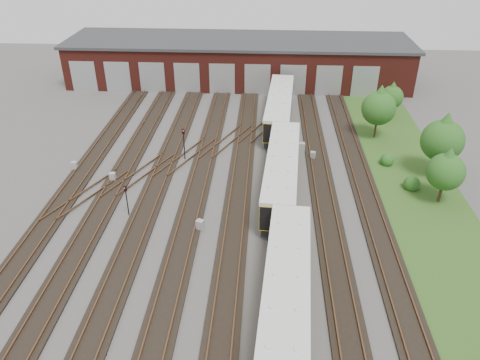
{
  "coord_description": "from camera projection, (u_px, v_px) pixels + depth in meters",
  "views": [
    {
      "loc": [
        4.39,
        -30.04,
        23.47
      ],
      "look_at": [
        2.21,
        6.32,
        2.0
      ],
      "focal_mm": 35.0,
      "sensor_mm": 36.0,
      "label": 1
    }
  ],
  "objects": [
    {
      "name": "relay_cabinet_1",
      "position": [
        113.0,
        177.0,
        45.73
      ],
      "size": [
        0.58,
        0.49,
        0.96
      ],
      "primitive_type": "cube",
      "rotation": [
        0.0,
        0.0,
        0.01
      ],
      "color": "#999B9D",
      "rests_on": "ground"
    },
    {
      "name": "ground",
      "position": [
        208.0,
        240.0,
        37.98
      ],
      "size": [
        120.0,
        120.0,
        0.0
      ],
      "primitive_type": "plane",
      "color": "#43403E",
      "rests_on": "ground"
    },
    {
      "name": "relay_cabinet_3",
      "position": [
        313.0,
        156.0,
        49.79
      ],
      "size": [
        0.63,
        0.57,
        0.88
      ],
      "primitive_type": "cube",
      "rotation": [
        0.0,
        0.0,
        -0.29
      ],
      "color": "#999B9D",
      "rests_on": "ground"
    },
    {
      "name": "bush_2",
      "position": [
        376.0,
        107.0,
        61.05
      ],
      "size": [
        1.3,
        1.3,
        1.3
      ],
      "primitive_type": "sphere",
      "color": "#1C4B15",
      "rests_on": "ground"
    },
    {
      "name": "relay_cabinet_2",
      "position": [
        200.0,
        225.0,
        38.85
      ],
      "size": [
        0.74,
        0.68,
        0.99
      ],
      "primitive_type": "cube",
      "rotation": [
        0.0,
        0.0,
        -0.4
      ],
      "color": "#999B9D",
      "rests_on": "ground"
    },
    {
      "name": "bush_1",
      "position": [
        387.0,
        159.0,
        48.61
      ],
      "size": [
        1.39,
        1.39,
        1.39
      ],
      "primitive_type": "sphere",
      "color": "#1C4B15",
      "rests_on": "ground"
    },
    {
      "name": "relay_cabinet_0",
      "position": [
        75.0,
        166.0,
        47.73
      ],
      "size": [
        0.56,
        0.47,
        0.93
      ],
      "primitive_type": "cube",
      "rotation": [
        0.0,
        0.0,
        0.01
      ],
      "color": "#999B9D",
      "rests_on": "ground"
    },
    {
      "name": "signal_mast_1",
      "position": [
        184.0,
        140.0,
        48.89
      ],
      "size": [
        0.31,
        0.29,
        3.51
      ],
      "rotation": [
        0.0,
        0.0,
        0.24
      ],
      "color": "black",
      "rests_on": "ground"
    },
    {
      "name": "signal_mast_0",
      "position": [
        126.0,
        197.0,
        40.05
      ],
      "size": [
        0.28,
        0.26,
        2.95
      ],
      "rotation": [
        0.0,
        0.0,
        -0.29
      ],
      "color": "black",
      "rests_on": "ground"
    },
    {
      "name": "metro_train",
      "position": [
        282.0,
        172.0,
        43.56
      ],
      "size": [
        3.93,
        48.06,
        3.29
      ],
      "rotation": [
        0.0,
        0.0,
        -0.07
      ],
      "color": "black",
      "rests_on": "ground"
    },
    {
      "name": "tree_0",
      "position": [
        379.0,
        104.0,
        52.61
      ],
      "size": [
        3.85,
        3.85,
        6.39
      ],
      "color": "#372418",
      "rests_on": "ground"
    },
    {
      "name": "grass_verge",
      "position": [
        414.0,
        184.0,
        45.58
      ],
      "size": [
        8.0,
        55.0,
        0.05
      ],
      "primitive_type": "cube",
      "color": "#284B19",
      "rests_on": "ground"
    },
    {
      "name": "tree_2",
      "position": [
        444.0,
        136.0,
        44.83
      ],
      "size": [
        4.09,
        4.09,
        6.77
      ],
      "color": "#372418",
      "rests_on": "ground"
    },
    {
      "name": "tree_3",
      "position": [
        447.0,
        168.0,
        41.03
      ],
      "size": [
        3.34,
        3.34,
        5.54
      ],
      "color": "#372418",
      "rests_on": "ground"
    },
    {
      "name": "track_network",
      "position": [
        207.0,
        234.0,
        38.44
      ],
      "size": [
        30.4,
        70.0,
        0.33
      ],
      "color": "black",
      "rests_on": "ground"
    },
    {
      "name": "signal_mast_2",
      "position": [
        276.0,
        114.0,
        55.7
      ],
      "size": [
        0.28,
        0.26,
        3.06
      ],
      "rotation": [
        0.0,
        0.0,
        0.2
      ],
      "color": "black",
      "rests_on": "ground"
    },
    {
      "name": "relay_cabinet_4",
      "position": [
        302.0,
        148.0,
        51.12
      ],
      "size": [
        0.7,
        0.59,
        1.13
      ],
      "primitive_type": "cube",
      "rotation": [
        0.0,
        0.0,
        0.04
      ],
      "color": "#999B9D",
      "rests_on": "ground"
    },
    {
      "name": "signal_mast_3",
      "position": [
        289.0,
        148.0,
        47.79
      ],
      "size": [
        0.3,
        0.29,
        3.14
      ],
      "rotation": [
        0.0,
        0.0,
        0.25
      ],
      "color": "black",
      "rests_on": "ground"
    },
    {
      "name": "tree_1",
      "position": [
        392.0,
        95.0,
        58.32
      ],
      "size": [
        2.87,
        2.87,
        4.75
      ],
      "color": "#372418",
      "rests_on": "ground"
    },
    {
      "name": "maintenance_shed",
      "position": [
        239.0,
        60.0,
        70.73
      ],
      "size": [
        51.0,
        12.5,
        6.35
      ],
      "color": "#581C16",
      "rests_on": "ground"
    },
    {
      "name": "bush_0",
      "position": [
        412.0,
        182.0,
        44.4
      ],
      "size": [
        1.55,
        1.55,
        1.55
      ],
      "primitive_type": "sphere",
      "color": "#1C4B15",
      "rests_on": "ground"
    }
  ]
}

